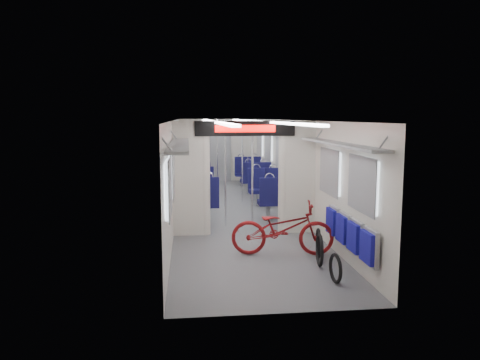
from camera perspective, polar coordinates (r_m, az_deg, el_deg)
The scene contains 14 objects.
carriage at distance 11.17m, azimuth -0.52°, elevation 3.20°, with size 12.00×12.02×2.31m.
bicycle at distance 8.15m, azimuth 5.20°, elevation -5.91°, with size 0.62×1.77×0.93m, color maroon.
flip_bench at distance 7.55m, azimuth 13.14°, elevation -6.29°, with size 0.12×2.11×0.51m.
bike_hoop_a at distance 6.98m, azimuth 11.55°, elevation -10.71°, with size 0.44×0.44×0.05m, color black.
bike_hoop_b at distance 7.66m, azimuth 9.66°, elevation -8.60°, with size 0.54×0.54×0.05m, color black.
bike_hoop_c at distance 8.08m, azimuth 9.52°, elevation -7.80°, with size 0.52×0.52×0.05m, color black.
seat_bay_near_left at distance 11.56m, azimuth -5.30°, elevation -1.31°, with size 0.96×2.31×1.17m.
seat_bay_near_right at distance 11.74m, azimuth 3.87°, elevation -1.27°, with size 0.92×2.14×1.12m.
seat_bay_far_left at distance 15.20m, azimuth -5.57°, elevation 0.80°, with size 0.94×2.19×1.14m.
seat_bay_far_right at distance 15.33m, azimuth 1.44°, elevation 0.86°, with size 0.92×2.13×1.12m.
stanchion_near_left at distance 10.14m, azimuth -1.79°, elevation 0.74°, with size 0.04×0.04×2.30m, color silver.
stanchion_near_right at distance 10.24m, azimuth 1.52°, elevation 0.81°, with size 0.05×0.05×2.30m, color silver.
stanchion_far_left at distance 13.15m, azimuth -2.76°, elevation 2.34°, with size 0.04×0.04×2.30m, color silver.
stanchion_far_right at distance 13.03m, azimuth 0.28°, elevation 2.30°, with size 0.04×0.04×2.30m, color silver.
Camera 1 is at (-1.13, -11.34, 2.38)m, focal length 35.00 mm.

